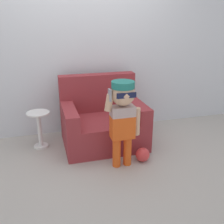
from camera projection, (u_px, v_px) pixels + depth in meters
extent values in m
plane|color=#ADA89E|center=(93.00, 145.00, 3.62)|extent=(10.00, 10.00, 0.00)
cube|color=silver|center=(83.00, 44.00, 3.72)|extent=(10.00, 0.05, 2.60)
cube|color=maroon|center=(103.00, 131.00, 3.60)|extent=(1.08, 0.85, 0.38)
cube|color=maroon|center=(97.00, 93.00, 3.75)|extent=(1.08, 0.17, 0.53)
cube|color=maroon|center=(70.00, 117.00, 3.31)|extent=(0.16, 0.68, 0.21)
cube|color=maroon|center=(137.00, 110.00, 3.54)|extent=(0.16, 0.68, 0.21)
cylinder|color=#E05119|center=(117.00, 152.00, 3.06)|extent=(0.10, 0.10, 0.36)
cylinder|color=#E05119|center=(127.00, 151.00, 3.09)|extent=(0.10, 0.10, 0.36)
cube|color=#E05119|center=(122.00, 127.00, 2.97)|extent=(0.27, 0.15, 0.27)
cube|color=#B29993|center=(123.00, 111.00, 2.90)|extent=(0.27, 0.15, 0.11)
sphere|color=tan|center=(123.00, 94.00, 2.83)|extent=(0.27, 0.27, 0.27)
cylinder|color=#1E7066|center=(123.00, 85.00, 2.80)|extent=(0.25, 0.25, 0.07)
cube|color=#1E7066|center=(120.00, 84.00, 2.92)|extent=(0.15, 0.12, 0.01)
cube|color=#0F1433|center=(127.00, 96.00, 2.72)|extent=(0.21, 0.01, 0.06)
cylinder|color=tan|center=(137.00, 121.00, 3.00)|extent=(0.08, 0.08, 0.32)
cylinder|color=tan|center=(109.00, 103.00, 2.83)|extent=(0.11, 0.08, 0.19)
cube|color=gray|center=(110.00, 95.00, 2.78)|extent=(0.02, 0.07, 0.13)
cylinder|color=white|center=(41.00, 146.00, 3.58)|extent=(0.19, 0.19, 0.02)
cylinder|color=white|center=(40.00, 130.00, 3.50)|extent=(0.05, 0.05, 0.48)
cylinder|color=white|center=(38.00, 113.00, 3.42)|extent=(0.30, 0.30, 0.02)
sphere|color=#D13838|center=(143.00, 155.00, 3.20)|extent=(0.17, 0.17, 0.17)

